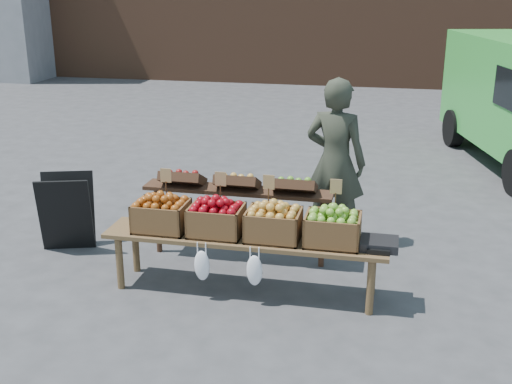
% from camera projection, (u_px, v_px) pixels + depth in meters
% --- Properties ---
extents(ground, '(80.00, 80.00, 0.00)m').
position_uv_depth(ground, '(351.00, 321.00, 5.69)').
color(ground, '#3E3E40').
extents(vendor, '(0.77, 0.60, 1.89)m').
position_uv_depth(vendor, '(335.00, 162.00, 7.12)').
color(vendor, '#2F3326').
rests_on(vendor, ground).
extents(chalkboard_sign, '(0.64, 0.47, 0.86)m').
position_uv_depth(chalkboard_sign, '(67.00, 212.00, 7.09)').
color(chalkboard_sign, black).
rests_on(chalkboard_sign, ground).
extents(back_table, '(2.10, 0.44, 1.04)m').
position_uv_depth(back_table, '(238.00, 214.00, 6.79)').
color(back_table, '#362114').
rests_on(back_table, ground).
extents(display_bench, '(2.70, 0.56, 0.57)m').
position_uv_depth(display_bench, '(245.00, 264.00, 6.14)').
color(display_bench, brown).
rests_on(display_bench, ground).
extents(crate_golden_apples, '(0.50, 0.40, 0.28)m').
position_uv_depth(crate_golden_apples, '(161.00, 216.00, 6.18)').
color(crate_golden_apples, '#AC521A').
rests_on(crate_golden_apples, display_bench).
extents(crate_russet_pears, '(0.50, 0.40, 0.28)m').
position_uv_depth(crate_russet_pears, '(216.00, 220.00, 6.06)').
color(crate_russet_pears, maroon).
rests_on(crate_russet_pears, display_bench).
extents(crate_red_apples, '(0.50, 0.40, 0.28)m').
position_uv_depth(crate_red_apples, '(273.00, 225.00, 5.95)').
color(crate_red_apples, gold).
rests_on(crate_red_apples, display_bench).
extents(crate_green_apples, '(0.50, 0.40, 0.28)m').
position_uv_depth(crate_green_apples, '(333.00, 230.00, 5.84)').
color(crate_green_apples, '#568B29').
rests_on(crate_green_apples, display_bench).
extents(weighing_scale, '(0.34, 0.30, 0.08)m').
position_uv_depth(weighing_scale, '(379.00, 244.00, 5.79)').
color(weighing_scale, black).
rests_on(weighing_scale, display_bench).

